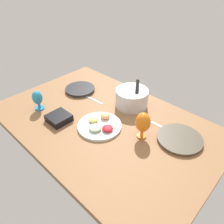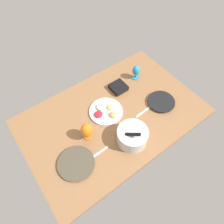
# 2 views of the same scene
# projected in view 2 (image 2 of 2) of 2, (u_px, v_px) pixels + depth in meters

# --- Properties ---
(ground_plane) EXTENTS (1.60, 1.04, 0.04)m
(ground_plane) POSITION_uv_depth(u_px,v_px,m) (112.00, 117.00, 1.84)
(ground_plane) COLOR #8C603D
(dinner_plate_left) EXTENTS (0.26, 0.26, 0.03)m
(dinner_plate_left) POSITION_uv_depth(u_px,v_px,m) (161.00, 102.00, 1.90)
(dinner_plate_left) COLOR #4C4C51
(dinner_plate_left) RESTS_ON ground_plane
(dinner_plate_right) EXTENTS (0.29, 0.29, 0.02)m
(dinner_plate_right) POSITION_uv_depth(u_px,v_px,m) (76.00, 163.00, 1.56)
(dinner_plate_right) COLOR beige
(dinner_plate_right) RESTS_ON ground_plane
(mixing_bowl) EXTENTS (0.25, 0.25, 0.20)m
(mixing_bowl) POSITION_uv_depth(u_px,v_px,m) (132.00, 136.00, 1.63)
(mixing_bowl) COLOR silver
(mixing_bowl) RESTS_ON ground_plane
(fruit_platter) EXTENTS (0.30, 0.30, 0.05)m
(fruit_platter) POSITION_uv_depth(u_px,v_px,m) (106.00, 111.00, 1.83)
(fruit_platter) COLOR silver
(fruit_platter) RESTS_ON ground_plane
(hurricane_glass_blue) EXTENTS (0.08, 0.08, 0.16)m
(hurricane_glass_blue) POSITION_uv_depth(u_px,v_px,m) (136.00, 71.00, 2.01)
(hurricane_glass_blue) COLOR #2689BC
(hurricane_glass_blue) RESTS_ON ground_plane
(hurricane_glass_orange) EXTENTS (0.10, 0.10, 0.19)m
(hurricane_glass_orange) POSITION_uv_depth(u_px,v_px,m) (87.00, 131.00, 1.61)
(hurricane_glass_orange) COLOR orange
(hurricane_glass_orange) RESTS_ON ground_plane
(square_bowl_black) EXTENTS (0.15, 0.15, 0.05)m
(square_bowl_black) POSITION_uv_depth(u_px,v_px,m) (118.00, 87.00, 1.98)
(square_bowl_black) COLOR black
(square_bowl_black) RESTS_ON ground_plane
(fork_by_left_plate) EXTENTS (0.18, 0.03, 0.01)m
(fork_by_left_plate) POSITION_uv_depth(u_px,v_px,m) (143.00, 112.00, 1.85)
(fork_by_left_plate) COLOR silver
(fork_by_left_plate) RESTS_ON ground_plane
(fork_by_right_plate) EXTENTS (0.18, 0.02, 0.01)m
(fork_by_right_plate) POSITION_uv_depth(u_px,v_px,m) (99.00, 153.00, 1.62)
(fork_by_right_plate) COLOR silver
(fork_by_right_plate) RESTS_ON ground_plane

